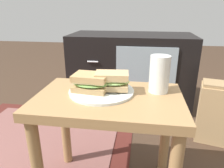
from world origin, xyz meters
name	(u,v)px	position (x,y,z in m)	size (l,w,h in m)	color
side_table	(109,117)	(0.00, 0.00, 0.37)	(0.56, 0.36, 0.46)	#A37A4C
tv_cabinet	(131,70)	(0.03, 0.95, 0.29)	(0.96, 0.46, 0.58)	black
area_rug	(41,139)	(-0.48, 0.31, 0.00)	(1.12, 0.87, 0.01)	#4C1E19
plate	(102,91)	(-0.03, 0.03, 0.47)	(0.26, 0.26, 0.01)	silver
sandwich_front	(91,82)	(-0.07, 0.03, 0.50)	(0.15, 0.12, 0.07)	tan
sandwich_back	(112,81)	(0.01, 0.04, 0.51)	(0.14, 0.10, 0.07)	tan
beer_glass	(159,75)	(0.19, 0.08, 0.53)	(0.08, 0.08, 0.15)	silver
paper_bag	(214,112)	(0.56, 0.47, 0.19)	(0.21, 0.18, 0.37)	tan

